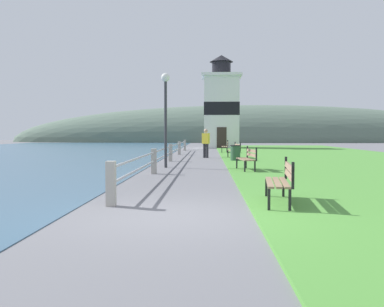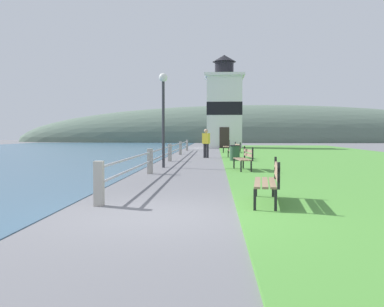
{
  "view_description": "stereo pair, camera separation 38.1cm",
  "coord_description": "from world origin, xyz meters",
  "views": [
    {
      "loc": [
        0.62,
        -7.41,
        1.46
      ],
      "look_at": [
        -0.29,
        16.68,
        0.3
      ],
      "focal_mm": 40.0,
      "sensor_mm": 36.0,
      "label": 1
    },
    {
      "loc": [
        1.0,
        -7.39,
        1.46
      ],
      "look_at": [
        -0.29,
        16.68,
        0.3
      ],
      "focal_mm": 40.0,
      "sensor_mm": 36.0,
      "label": 2
    }
  ],
  "objects": [
    {
      "name": "person_strolling",
      "position": [
        0.48,
        17.65,
        0.92
      ],
      "size": [
        0.47,
        0.39,
        1.7
      ],
      "rotation": [
        0.0,
        0.0,
        1.07
      ],
      "color": "#28282D",
      "rests_on": "ground_plane"
    },
    {
      "name": "seawall_railing",
      "position": [
        -1.31,
        14.49,
        0.54
      ],
      "size": [
        0.18,
        27.16,
        0.9
      ],
      "color": "#A8A399",
      "rests_on": "ground_plane"
    },
    {
      "name": "grass_verge",
      "position": [
        7.41,
        16.46,
        0.03
      ],
      "size": [
        12.0,
        49.38,
        0.06
      ],
      "color": "#4C8E38",
      "rests_on": "ground_plane"
    },
    {
      "name": "park_bench_far",
      "position": [
        2.14,
        16.62,
        0.54
      ],
      "size": [
        0.66,
        1.73,
        0.94
      ],
      "rotation": [
        0.0,
        0.0,
        3.25
      ],
      "color": "#846B51",
      "rests_on": "ground_plane"
    },
    {
      "name": "trash_bin",
      "position": [
        2.01,
        14.44,
        0.42
      ],
      "size": [
        0.54,
        0.54,
        0.84
      ],
      "color": "#2D5138",
      "rests_on": "ground_plane"
    },
    {
      "name": "park_bench_by_lighthouse",
      "position": [
        1.9,
        23.63,
        0.54
      ],
      "size": [
        0.53,
        1.89,
        0.94
      ],
      "rotation": [
        0.0,
        0.0,
        3.11
      ],
      "color": "#846B51",
      "rests_on": "ground_plane"
    },
    {
      "name": "park_bench_midway",
      "position": [
        2.12,
        8.78,
        0.54
      ],
      "size": [
        0.66,
        1.66,
        0.94
      ],
      "rotation": [
        0.0,
        0.0,
        3.26
      ],
      "color": "#846B51",
      "rests_on": "ground_plane"
    },
    {
      "name": "ground_plane",
      "position": [
        0.0,
        0.0,
        0.0
      ],
      "size": [
        160.0,
        160.0,
        0.0
      ],
      "primitive_type": "plane",
      "color": "slate"
    },
    {
      "name": "park_bench_near",
      "position": [
        2.09,
        1.16,
        0.54
      ],
      "size": [
        0.66,
        1.83,
        0.94
      ],
      "rotation": [
        0.0,
        0.0,
        3.03
      ],
      "color": "#846B51",
      "rests_on": "ground_plane"
    },
    {
      "name": "lighthouse",
      "position": [
        1.88,
        34.19,
        3.94
      ],
      "size": [
        3.78,
        3.78,
        8.96
      ],
      "color": "white",
      "rests_on": "ground_plane"
    },
    {
      "name": "lamp_post",
      "position": [
        -1.16,
        10.5,
        2.74
      ],
      "size": [
        0.36,
        0.36,
        3.96
      ],
      "color": "#333338",
      "rests_on": "ground_plane"
    },
    {
      "name": "distant_hillside",
      "position": [
        8.0,
        62.92,
        0.0
      ],
      "size": [
        80.0,
        16.0,
        12.0
      ],
      "color": "#566B5B",
      "rests_on": "ground_plane"
    }
  ]
}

